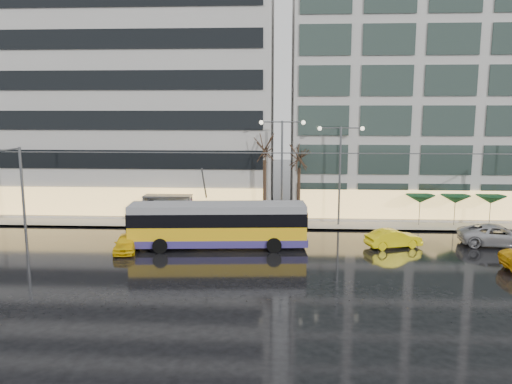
# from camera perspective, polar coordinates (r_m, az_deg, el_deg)

# --- Properties ---
(ground) EXTENTS (140.00, 140.00, 0.00)m
(ground) POSITION_cam_1_polar(r_m,az_deg,el_deg) (33.79, -0.55, -7.96)
(ground) COLOR black
(ground) RESTS_ON ground
(sidewalk) EXTENTS (80.00, 10.00, 0.15)m
(sidewalk) POSITION_cam_1_polar(r_m,az_deg,el_deg) (47.26, 2.93, -2.85)
(sidewalk) COLOR gray
(sidewalk) RESTS_ON ground
(kerb) EXTENTS (80.00, 0.10, 0.15)m
(kerb) POSITION_cam_1_polar(r_m,az_deg,el_deg) (42.44, 2.91, -4.26)
(kerb) COLOR slate
(kerb) RESTS_ON ground
(building_left) EXTENTS (34.00, 14.00, 22.00)m
(building_left) POSITION_cam_1_polar(r_m,az_deg,el_deg) (54.28, -16.64, 10.13)
(building_left) COLOR #B5B2AD
(building_left) RESTS_ON sidewalk
(building_right) EXTENTS (32.00, 14.00, 25.00)m
(building_right) POSITION_cam_1_polar(r_m,az_deg,el_deg) (54.00, 21.79, 11.46)
(building_right) COLOR #B5B2AD
(building_right) RESTS_ON sidewalk
(trolleybus) EXTENTS (13.06, 5.30, 5.98)m
(trolleybus) POSITION_cam_1_polar(r_m,az_deg,el_deg) (36.78, -4.37, -3.93)
(trolleybus) COLOR yellow
(trolleybus) RESTS_ON ground
(catenary) EXTENTS (42.24, 5.12, 7.00)m
(catenary) POSITION_cam_1_polar(r_m,az_deg,el_deg) (40.56, 1.54, 1.13)
(catenary) COLOR #595B60
(catenary) RESTS_ON ground
(bus_shelter) EXTENTS (4.20, 1.60, 2.51)m
(bus_shelter) POSITION_cam_1_polar(r_m,az_deg,el_deg) (44.86, -10.45, -1.20)
(bus_shelter) COLOR #595B60
(bus_shelter) RESTS_ON sidewalk
(street_lamp_near) EXTENTS (3.96, 0.36, 9.03)m
(street_lamp_near) POSITION_cam_1_polar(r_m,az_deg,el_deg) (43.19, 2.98, 3.94)
(street_lamp_near) COLOR #595B60
(street_lamp_near) RESTS_ON sidewalk
(street_lamp_far) EXTENTS (3.96, 0.36, 8.53)m
(street_lamp_far) POSITION_cam_1_polar(r_m,az_deg,el_deg) (43.50, 9.59, 3.50)
(street_lamp_far) COLOR #595B60
(street_lamp_far) RESTS_ON sidewalk
(tree_a) EXTENTS (3.20, 3.20, 8.40)m
(tree_a) POSITION_cam_1_polar(r_m,az_deg,el_deg) (43.32, 1.00, 5.43)
(tree_a) COLOR black
(tree_a) RESTS_ON sidewalk
(tree_b) EXTENTS (3.20, 3.20, 7.70)m
(tree_b) POSITION_cam_1_polar(r_m,az_deg,el_deg) (43.58, 4.97, 4.51)
(tree_b) COLOR black
(tree_b) RESTS_ON sidewalk
(parasol_a) EXTENTS (2.50, 2.50, 2.65)m
(parasol_a) POSITION_cam_1_polar(r_m,az_deg,el_deg) (45.47, 18.25, -0.75)
(parasol_a) COLOR #595B60
(parasol_a) RESTS_ON sidewalk
(parasol_b) EXTENTS (2.50, 2.50, 2.65)m
(parasol_b) POSITION_cam_1_polar(r_m,az_deg,el_deg) (46.35, 21.83, -0.77)
(parasol_b) COLOR #595B60
(parasol_b) RESTS_ON sidewalk
(parasol_c) EXTENTS (2.50, 2.50, 2.65)m
(parasol_c) POSITION_cam_1_polar(r_m,az_deg,el_deg) (47.41, 25.26, -0.78)
(parasol_c) COLOR #595B60
(parasol_c) RESTS_ON sidewalk
(taxi_a) EXTENTS (2.00, 3.90, 1.27)m
(taxi_a) POSITION_cam_1_polar(r_m,az_deg,el_deg) (37.10, -14.60, -5.66)
(taxi_a) COLOR yellow
(taxi_a) RESTS_ON ground
(taxi_b) EXTENTS (4.36, 2.58, 1.36)m
(taxi_b) POSITION_cam_1_polar(r_m,az_deg,el_deg) (38.35, 15.44, -5.14)
(taxi_b) COLOR yellow
(taxi_b) RESTS_ON ground
(sedan_silver) EXTENTS (5.93, 3.23, 1.58)m
(sedan_silver) POSITION_cam_1_polar(r_m,az_deg,el_deg) (41.60, 25.97, -4.48)
(sedan_silver) COLOR #A3A2A7
(sedan_silver) RESTS_ON ground
(pedestrian_a) EXTENTS (1.19, 1.21, 2.19)m
(pedestrian_a) POSITION_cam_1_polar(r_m,az_deg,el_deg) (44.22, -7.42, -1.76)
(pedestrian_a) COLOR black
(pedestrian_a) RESTS_ON sidewalk
(pedestrian_b) EXTENTS (1.04, 0.94, 1.77)m
(pedestrian_b) POSITION_cam_1_polar(r_m,az_deg,el_deg) (44.45, -4.90, -2.39)
(pedestrian_b) COLOR black
(pedestrian_b) RESTS_ON sidewalk
(pedestrian_c) EXTENTS (1.14, 1.11, 2.11)m
(pedestrian_c) POSITION_cam_1_polar(r_m,az_deg,el_deg) (45.11, -11.92, -2.08)
(pedestrian_c) COLOR black
(pedestrian_c) RESTS_ON sidewalk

